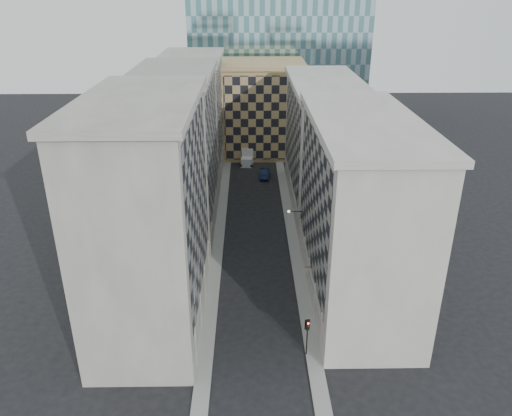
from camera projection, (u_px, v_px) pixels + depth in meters
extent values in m
plane|color=black|center=(260.00, 385.00, 44.98)|extent=(260.00, 260.00, 0.00)
cube|color=gray|center=(219.00, 233.00, 72.19)|extent=(1.50, 100.00, 0.15)
cube|color=gray|center=(292.00, 232.00, 72.34)|extent=(1.50, 100.00, 0.15)
cube|color=gray|center=(149.00, 219.00, 50.09)|extent=(10.00, 22.00, 23.00)
cube|color=gray|center=(197.00, 205.00, 49.54)|extent=(0.25, 19.36, 18.00)
cube|color=gray|center=(201.00, 300.00, 54.25)|extent=(0.45, 21.12, 3.20)
cube|color=gray|center=(137.00, 101.00, 45.19)|extent=(10.80, 22.80, 0.70)
cylinder|color=gray|center=(192.00, 346.00, 46.49)|extent=(0.90, 0.90, 4.40)
cylinder|color=gray|center=(197.00, 311.00, 51.49)|extent=(0.90, 0.90, 4.40)
cylinder|color=gray|center=(202.00, 282.00, 56.50)|extent=(0.90, 0.90, 4.40)
cylinder|color=gray|center=(205.00, 257.00, 61.51)|extent=(0.90, 0.90, 4.40)
cube|color=gray|center=(177.00, 155.00, 70.33)|extent=(10.00, 22.00, 22.00)
cube|color=gray|center=(212.00, 144.00, 69.78)|extent=(0.25, 19.36, 17.00)
cube|color=gray|center=(214.00, 215.00, 74.28)|extent=(0.45, 21.12, 3.20)
cube|color=gray|center=(172.00, 72.00, 65.64)|extent=(10.80, 22.80, 0.70)
cylinder|color=gray|center=(209.00, 237.00, 66.52)|extent=(0.90, 0.90, 4.40)
cylinder|color=gray|center=(211.00, 219.00, 71.53)|extent=(0.90, 0.90, 4.40)
cylinder|color=gray|center=(214.00, 203.00, 76.53)|extent=(0.90, 0.90, 4.40)
cylinder|color=gray|center=(216.00, 190.00, 81.54)|extent=(0.90, 0.90, 4.40)
cube|color=gray|center=(193.00, 119.00, 90.57)|extent=(10.00, 22.00, 21.00)
cube|color=gray|center=(220.00, 111.00, 90.02)|extent=(0.25, 19.36, 16.00)
cube|color=gray|center=(221.00, 165.00, 94.31)|extent=(0.45, 21.12, 3.20)
cube|color=gray|center=(190.00, 57.00, 86.09)|extent=(10.80, 22.80, 0.70)
cylinder|color=gray|center=(218.00, 178.00, 86.55)|extent=(0.90, 0.90, 4.40)
cylinder|color=gray|center=(219.00, 167.00, 91.56)|extent=(0.90, 0.90, 4.40)
cylinder|color=gray|center=(221.00, 158.00, 96.57)|extent=(0.90, 0.90, 4.40)
cylinder|color=gray|center=(222.00, 149.00, 101.57)|extent=(0.90, 0.90, 4.40)
cube|color=#A6A198|center=(358.00, 214.00, 54.66)|extent=(10.00, 26.00, 20.00)
cube|color=gray|center=(314.00, 202.00, 53.97)|extent=(0.25, 22.88, 15.00)
cube|color=#A6A198|center=(311.00, 279.00, 58.07)|extent=(0.45, 24.96, 3.20)
cube|color=#A6A198|center=(366.00, 121.00, 50.39)|extent=(10.80, 26.80, 0.70)
cylinder|color=#A6A198|center=(325.00, 332.00, 48.35)|extent=(0.90, 0.90, 4.40)
cylinder|color=#A6A198|center=(318.00, 301.00, 53.08)|extent=(0.90, 0.90, 4.40)
cylinder|color=#A6A198|center=(312.00, 275.00, 57.82)|extent=(0.90, 0.90, 4.40)
cylinder|color=#A6A198|center=(307.00, 253.00, 62.55)|extent=(0.90, 0.90, 4.40)
cylinder|color=#A6A198|center=(303.00, 234.00, 67.29)|extent=(0.90, 0.90, 4.40)
cube|color=#A6A198|center=(323.00, 145.00, 79.45)|extent=(10.00, 28.00, 19.00)
cube|color=gray|center=(293.00, 136.00, 78.77)|extent=(0.25, 24.64, 14.00)
cube|color=#A6A198|center=(292.00, 191.00, 82.65)|extent=(0.45, 26.88, 3.20)
cube|color=#A6A198|center=(327.00, 82.00, 75.38)|extent=(10.80, 28.80, 0.70)
cube|color=#A28956|center=(263.00, 110.00, 103.21)|extent=(16.00, 14.00, 18.00)
cube|color=tan|center=(264.00, 119.00, 96.74)|extent=(15.20, 0.25, 16.50)
cube|color=#A28956|center=(263.00, 63.00, 99.32)|extent=(16.80, 14.80, 0.80)
cube|color=#2D2723|center=(252.00, 74.00, 113.86)|extent=(6.00, 6.00, 28.00)
cube|color=#2D2723|center=(252.00, 5.00, 107.79)|extent=(7.00, 7.00, 1.40)
cylinder|color=gray|center=(195.00, 286.00, 45.23)|extent=(0.10, 2.33, 2.33)
cylinder|color=gray|center=(199.00, 264.00, 48.88)|extent=(0.10, 2.33, 2.33)
cylinder|color=black|center=(296.00, 211.00, 64.34)|extent=(1.80, 0.08, 0.08)
sphere|color=#FFE5B2|center=(289.00, 211.00, 64.33)|extent=(0.36, 0.36, 0.36)
cylinder|color=black|center=(307.00, 342.00, 47.96)|extent=(0.13, 0.13, 2.92)
cube|color=black|center=(308.00, 325.00, 47.15)|extent=(0.34, 0.30, 1.00)
cube|color=black|center=(307.00, 324.00, 47.30)|extent=(0.50, 0.10, 1.14)
sphere|color=#FF0C07|center=(308.00, 323.00, 46.88)|extent=(0.18, 0.18, 0.18)
sphere|color=#331E05|center=(308.00, 326.00, 47.02)|extent=(0.18, 0.18, 0.18)
sphere|color=black|center=(308.00, 329.00, 47.16)|extent=(0.18, 0.18, 0.18)
cube|color=silver|center=(247.00, 162.00, 98.29)|extent=(2.37, 2.54, 1.75)
cube|color=silver|center=(248.00, 155.00, 100.32)|extent=(2.59, 3.71, 3.01)
cylinder|color=black|center=(242.00, 165.00, 97.84)|extent=(0.38, 0.90, 0.87)
cylinder|color=black|center=(251.00, 165.00, 97.68)|extent=(0.38, 0.90, 0.87)
cylinder|color=black|center=(244.00, 158.00, 101.90)|extent=(0.38, 0.90, 0.87)
cylinder|color=black|center=(253.00, 158.00, 101.74)|extent=(0.38, 0.90, 0.87)
imported|color=#0E1734|center=(265.00, 174.00, 92.47)|extent=(2.05, 4.85, 1.56)
cylinder|color=black|center=(308.00, 267.00, 55.68)|extent=(0.73, 0.07, 0.06)
cube|color=#BEB68B|center=(306.00, 270.00, 55.82)|extent=(0.07, 0.64, 0.63)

